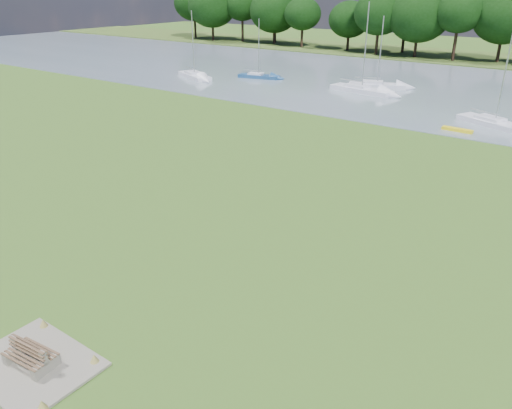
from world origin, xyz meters
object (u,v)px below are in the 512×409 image
Objects in this scene: sailboat_5 at (361,88)px; sailboat_6 at (377,84)px; bench_pair at (30,355)px; sailboat_7 at (258,75)px; kayak at (457,130)px; sailboat_3 at (494,121)px; sailboat_0 at (194,74)px.

sailboat_6 is (0.33, 3.66, -0.02)m from sailboat_5.
bench_pair is 0.24× the size of sailboat_7.
bench_pair is at bearing -69.10° from sailboat_5.
sailboat_6 reaches higher than kayak.
bench_pair is 0.18× the size of sailboat_5.
sailboat_5 is at bearing -178.77° from sailboat_3.
sailboat_3 is (5.41, 41.66, 0.01)m from bench_pair.
sailboat_5 is (-16.14, 6.99, 0.07)m from sailboat_3.
sailboat_7 is (-26.03, 49.31, -0.02)m from bench_pair.
sailboat_7 is at bearing 59.65° from sailboat_0.
sailboat_3 reaches higher than sailboat_7.
sailboat_5 is at bearing 145.94° from kayak.
sailboat_5 is at bearing -116.66° from sailboat_6.
bench_pair is at bearing -100.30° from sailboat_6.
sailboat_0 is at bearing -159.38° from sailboat_3.
sailboat_6 is at bearing 170.70° from sailboat_3.
kayak is at bearing -34.12° from sailboat_7.
kayak is 4.26m from sailboat_3.
sailboat_5 reaches higher than bench_pair.
sailboat_0 is 24.07m from sailboat_6.
sailboat_0 is at bearing 173.30° from kayak.
sailboat_0 is at bearing -160.72° from sailboat_5.
sailboat_6 reaches higher than sailboat_3.
bench_pair is 0.71× the size of kayak.
kayak is at bearing -67.89° from sailboat_6.
sailboat_6 is 15.92m from sailboat_7.
kayak is at bearing 14.91° from sailboat_0.
sailboat_3 is 0.97× the size of sailboat_6.
sailboat_0 reaches higher than bench_pair.
bench_pair is 0.21× the size of sailboat_0.
kayak is at bearing -28.85° from sailboat_5.
kayak is 0.31× the size of sailboat_6.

